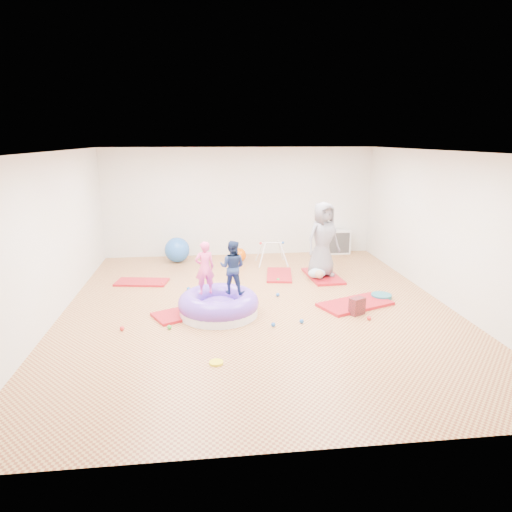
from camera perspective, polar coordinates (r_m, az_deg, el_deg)
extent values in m
cube|color=tan|center=(8.44, 0.24, -6.44)|extent=(7.00, 8.00, 0.01)
cube|color=white|center=(7.88, 0.26, 12.94)|extent=(7.00, 8.00, 0.01)
cube|color=beige|center=(11.97, -2.07, 6.74)|extent=(7.00, 0.01, 2.80)
cube|color=beige|center=(4.26, 6.79, -7.91)|extent=(7.00, 0.01, 2.80)
cube|color=beige|center=(8.38, -24.25, 2.10)|extent=(0.01, 8.00, 2.80)
cube|color=beige|center=(9.14, 22.62, 3.20)|extent=(0.01, 8.00, 2.80)
cube|color=red|center=(8.22, -8.45, -7.00)|extent=(1.34, 1.07, 0.05)
cube|color=red|center=(10.10, -14.08, -3.18)|extent=(1.16, 0.71, 0.05)
cube|color=red|center=(10.31, 2.92, -2.38)|extent=(0.71, 1.17, 0.05)
cube|color=red|center=(8.72, 12.29, -5.89)|extent=(1.50, 1.12, 0.06)
cube|color=red|center=(10.32, 8.35, -2.49)|extent=(0.72, 1.32, 0.05)
cylinder|color=white|center=(8.11, -4.68, -6.78)|extent=(1.37, 1.37, 0.16)
torus|color=#643BC1|center=(8.06, -4.70, -5.82)|extent=(1.42, 1.42, 0.38)
ellipsoid|color=#643BC1|center=(8.09, -4.69, -6.41)|extent=(0.75, 0.75, 0.34)
imported|color=#FD4F94|center=(7.96, -6.44, -1.14)|extent=(0.39, 0.30, 0.94)
imported|color=navy|center=(7.96, -2.98, -1.05)|extent=(0.55, 0.49, 0.95)
imported|color=slate|center=(10.06, 8.37, 2.06)|extent=(0.94, 0.77, 1.64)
ellipsoid|color=#A8C4D1|center=(10.03, 7.64, -2.14)|extent=(0.39, 0.25, 0.22)
sphere|color=tan|center=(9.86, 7.90, -2.28)|extent=(0.18, 0.18, 0.18)
sphere|color=blue|center=(7.77, 5.73, -8.12)|extent=(0.07, 0.07, 0.07)
sphere|color=blue|center=(8.99, 2.74, -4.85)|extent=(0.07, 0.07, 0.07)
sphere|color=blue|center=(9.42, -8.45, -4.08)|extent=(0.07, 0.07, 0.07)
sphere|color=green|center=(9.91, 2.78, -3.01)|extent=(0.07, 0.07, 0.07)
sphere|color=red|center=(9.84, -11.61, -3.43)|extent=(0.07, 0.07, 0.07)
sphere|color=red|center=(8.09, 13.94, -7.54)|extent=(0.07, 0.07, 0.07)
sphere|color=green|center=(7.63, -10.77, -8.73)|extent=(0.07, 0.07, 0.07)
sphere|color=green|center=(8.46, -0.33, -6.12)|extent=(0.07, 0.07, 0.07)
sphere|color=red|center=(7.77, -16.41, -8.67)|extent=(0.07, 0.07, 0.07)
sphere|color=blue|center=(7.60, 2.17, -8.57)|extent=(0.07, 0.07, 0.07)
sphere|color=blue|center=(11.56, -9.83, 0.76)|extent=(0.62, 0.62, 0.62)
sphere|color=#D65302|center=(11.41, -2.15, 0.12)|extent=(0.36, 0.36, 0.36)
cylinder|color=silver|center=(10.89, 0.80, 0.06)|extent=(0.21, 0.22, 0.56)
cylinder|color=silver|center=(11.35, 0.48, 0.67)|extent=(0.21, 0.22, 0.56)
cylinder|color=silver|center=(10.96, 3.52, 0.14)|extent=(0.21, 0.22, 0.56)
cylinder|color=silver|center=(11.42, 3.10, 0.74)|extent=(0.21, 0.22, 0.56)
cylinder|color=silver|center=(11.09, 1.99, 1.64)|extent=(0.55, 0.03, 0.03)
sphere|color=red|center=(11.06, 0.58, 1.61)|extent=(0.07, 0.07, 0.07)
sphere|color=blue|center=(11.14, 3.38, 1.68)|extent=(0.07, 0.07, 0.07)
cube|color=silver|center=(12.45, 10.18, 1.77)|extent=(0.64, 0.31, 0.64)
cube|color=#3A3A3A|center=(12.31, 10.38, 1.61)|extent=(0.55, 0.02, 0.55)
cube|color=silver|center=(12.41, 10.24, 1.72)|extent=(0.02, 0.22, 0.56)
cube|color=silver|center=(12.41, 10.24, 1.72)|extent=(0.56, 0.22, 0.02)
cylinder|color=#1F6876|center=(9.20, 15.39, -4.89)|extent=(0.39, 0.39, 0.09)
cube|color=maroon|center=(8.26, 12.52, -6.14)|extent=(0.31, 0.27, 0.31)
cylinder|color=yellow|center=(6.48, -5.00, -13.13)|extent=(0.20, 0.20, 0.03)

